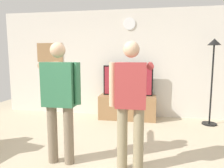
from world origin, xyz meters
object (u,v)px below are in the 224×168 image
object	(u,v)px
framed_picture	(50,53)
floor_lamp	(213,64)
wall_clock	(129,24)
person_standing_nearer_couch	(131,99)
television	(128,81)
person_standing_nearer_lamp	(60,96)
tv_stand	(127,107)

from	to	relation	value
framed_picture	floor_lamp	xyz separation A→B (m)	(4.03, -0.42, -0.27)
wall_clock	person_standing_nearer_couch	distance (m)	2.98
television	person_standing_nearer_lamp	xyz separation A→B (m)	(-0.73, -2.36, 0.04)
tv_stand	framed_picture	bearing A→B (deg)	172.17
floor_lamp	framed_picture	bearing A→B (deg)	174.08
floor_lamp	person_standing_nearer_couch	size ratio (longest dim) A/B	1.11
tv_stand	floor_lamp	size ratio (longest dim) A/B	0.72
wall_clock	framed_picture	world-z (taller)	wall_clock
television	floor_lamp	world-z (taller)	floor_lamp
tv_stand	television	bearing A→B (deg)	90.00
television	wall_clock	distance (m)	1.41
television	person_standing_nearer_lamp	bearing A→B (deg)	-107.24
television	person_standing_nearer_couch	world-z (taller)	person_standing_nearer_couch
television	person_standing_nearer_lamp	world-z (taller)	person_standing_nearer_lamp
television	wall_clock	size ratio (longest dim) A/B	4.08
floor_lamp	person_standing_nearer_lamp	xyz separation A→B (m)	(-2.62, -2.19, -0.39)
tv_stand	television	xyz separation A→B (m)	(-0.00, 0.05, 0.66)
floor_lamp	wall_clock	bearing A→B (deg)	167.65
framed_picture	person_standing_nearer_couch	world-z (taller)	framed_picture
tv_stand	floor_lamp	distance (m)	2.18
television	framed_picture	xyz separation A→B (m)	(-2.15, 0.25, 0.69)
television	person_standing_nearer_couch	bearing A→B (deg)	-83.41
tv_stand	framed_picture	world-z (taller)	framed_picture
floor_lamp	person_standing_nearer_couch	world-z (taller)	floor_lamp
person_standing_nearer_lamp	framed_picture	bearing A→B (deg)	118.49
framed_picture	person_standing_nearer_lamp	xyz separation A→B (m)	(1.41, -2.61, -0.65)
television	floor_lamp	distance (m)	1.94
television	wall_clock	world-z (taller)	wall_clock
person_standing_nearer_lamp	person_standing_nearer_couch	xyz separation A→B (m)	(1.01, -0.03, -0.01)
wall_clock	floor_lamp	distance (m)	2.16
tv_stand	floor_lamp	xyz separation A→B (m)	(1.89, -0.12, 1.08)
floor_lamp	person_standing_nearer_couch	distance (m)	2.77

